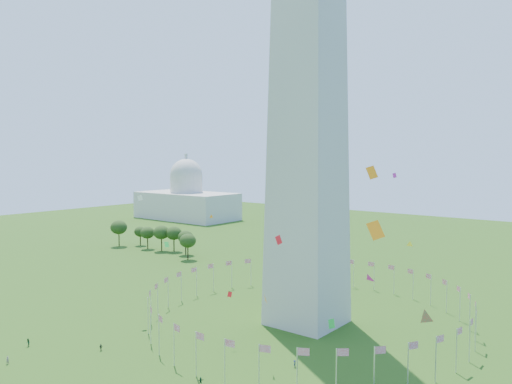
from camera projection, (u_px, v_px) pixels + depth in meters
flag_ring at (307, 306)px, 128.41m from camera, size 80.24×80.24×9.00m
capitol_building at (186, 185)px, 340.09m from camera, size 70.00×35.00×46.00m
kites_aloft at (306, 278)px, 95.48m from camera, size 123.49×81.09×37.50m
tree_line_west at (157, 239)px, 225.45m from camera, size 55.72×15.77×12.15m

